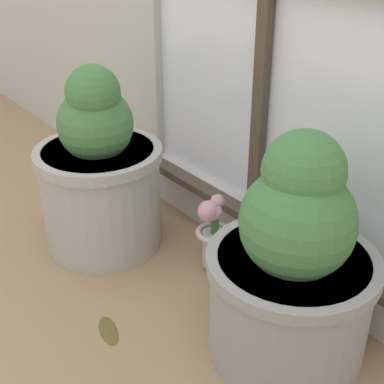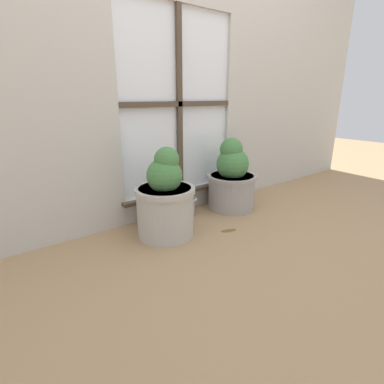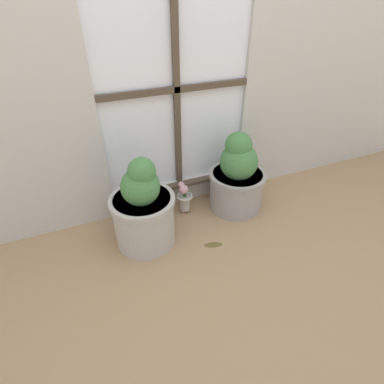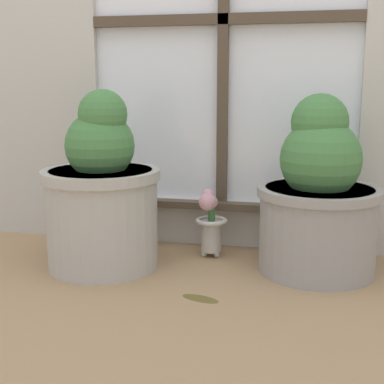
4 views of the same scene
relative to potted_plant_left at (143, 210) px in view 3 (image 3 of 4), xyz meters
name	(u,v)px [view 3 (image 3 of 4)]	position (x,y,z in m)	size (l,w,h in m)	color
ground_plane	(209,245)	(0.33, -0.19, -0.23)	(10.00, 10.00, 0.00)	tan
potted_plant_left	(143,210)	(0.00, 0.00, 0.00)	(0.37, 0.37, 0.56)	#B7B2A8
potted_plant_right	(237,178)	(0.66, 0.10, 0.00)	(0.38, 0.38, 0.55)	#9E9993
flower_vase	(184,197)	(0.32, 0.17, -0.11)	(0.11, 0.11, 0.23)	#BCB7AD
fallen_leaf	(213,245)	(0.35, -0.20, -0.23)	(0.12, 0.07, 0.01)	brown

